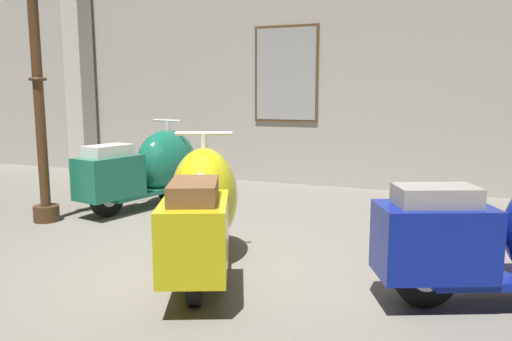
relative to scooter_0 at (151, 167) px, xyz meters
name	(u,v)px	position (x,y,z in m)	size (l,w,h in m)	color
ground_plane	(189,269)	(1.60, -1.90, -0.50)	(60.00, 60.00, 0.00)	slate
showroom_back_wall	(309,75)	(1.45, 2.23, 1.21)	(18.00, 0.63, 3.43)	#ADA89E
scooter_0	(151,167)	(0.00, 0.00, 0.00)	(0.90, 1.86, 1.09)	black
scooter_1	(202,208)	(1.69, -1.83, 0.01)	(1.19, 1.87, 1.11)	black
lamppost	(38,79)	(-0.66, -1.12, 1.09)	(0.28, 0.28, 2.99)	#472D19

